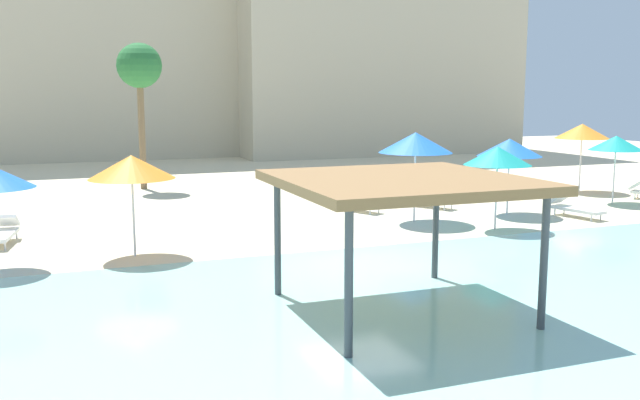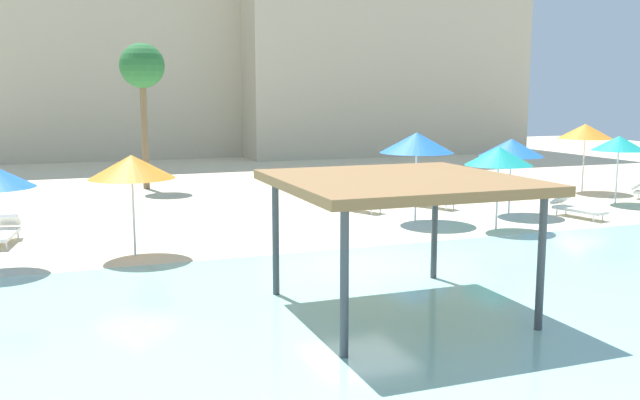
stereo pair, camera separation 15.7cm
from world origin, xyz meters
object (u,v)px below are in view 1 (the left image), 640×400
at_px(shade_pavilion, 401,185).
at_px(beach_umbrella_blue_0, 510,148).
at_px(beach_umbrella_orange_3, 582,131).
at_px(beach_umbrella_orange_2, 132,167).
at_px(lounge_chair_1, 355,202).
at_px(palm_tree_1, 139,69).
at_px(beach_umbrella_teal_4, 498,156).
at_px(beach_umbrella_blue_7, 416,143).
at_px(lounge_chair_0, 3,232).
at_px(beach_umbrella_teal_1, 616,143).
at_px(lounge_chair_2, 427,198).
at_px(lounge_chair_4, 573,207).

xyz_separation_m(shade_pavilion, beach_umbrella_blue_0, (8.50, 8.42, -0.15)).
bearing_deg(beach_umbrella_orange_3, beach_umbrella_orange_2, -163.85).
relative_size(lounge_chair_1, palm_tree_1, 0.32).
xyz_separation_m(beach_umbrella_teal_4, palm_tree_1, (-8.93, 13.06, 2.87)).
relative_size(beach_umbrella_orange_2, palm_tree_1, 0.42).
height_order(beach_umbrella_blue_7, lounge_chair_0, beach_umbrella_blue_7).
bearing_deg(lounge_chair_0, beach_umbrella_teal_1, 97.93).
height_order(lounge_chair_0, lounge_chair_1, same).
relative_size(beach_umbrella_blue_7, lounge_chair_0, 1.47).
relative_size(lounge_chair_1, lounge_chair_2, 1.00).
relative_size(lounge_chair_0, lounge_chair_1, 1.00).
xyz_separation_m(shade_pavilion, beach_umbrella_orange_3, (14.71, 11.99, 0.10)).
bearing_deg(lounge_chair_0, beach_umbrella_blue_7, 94.08).
relative_size(beach_umbrella_teal_1, lounge_chair_1, 1.29).
xyz_separation_m(beach_umbrella_orange_2, beach_umbrella_teal_4, (10.67, -0.29, -0.04)).
height_order(beach_umbrella_teal_4, palm_tree_1, palm_tree_1).
relative_size(beach_umbrella_orange_3, palm_tree_1, 0.46).
xyz_separation_m(shade_pavilion, lounge_chair_4, (10.22, 7.13, -2.10)).
bearing_deg(shade_pavilion, lounge_chair_0, 128.51).
height_order(beach_umbrella_orange_2, lounge_chair_2, beach_umbrella_orange_2).
bearing_deg(lounge_chair_0, lounge_chair_1, 106.32).
bearing_deg(beach_umbrella_blue_7, beach_umbrella_teal_1, 4.46).
distance_m(beach_umbrella_orange_2, lounge_chair_2, 11.74).
distance_m(beach_umbrella_blue_0, lounge_chair_4, 2.90).
xyz_separation_m(beach_umbrella_blue_0, lounge_chair_4, (1.72, -1.29, -1.95)).
relative_size(shade_pavilion, palm_tree_1, 0.70).
bearing_deg(beach_umbrella_teal_4, beach_umbrella_orange_3, 35.03).
distance_m(beach_umbrella_orange_3, beach_umbrella_teal_4, 10.03).
relative_size(shade_pavilion, beach_umbrella_teal_1, 1.72).
height_order(beach_umbrella_teal_1, beach_umbrella_teal_4, beach_umbrella_teal_1).
relative_size(shade_pavilion, lounge_chair_0, 2.22).
distance_m(beach_umbrella_blue_0, beach_umbrella_blue_7, 3.68).
bearing_deg(beach_umbrella_blue_7, lounge_chair_0, 175.27).
bearing_deg(beach_umbrella_orange_2, lounge_chair_1, 28.21).
height_order(beach_umbrella_orange_3, beach_umbrella_blue_7, beach_umbrella_blue_7).
distance_m(shade_pavilion, palm_tree_1, 19.64).
bearing_deg(beach_umbrella_orange_3, palm_tree_1, 156.91).
distance_m(beach_umbrella_orange_3, palm_tree_1, 18.81).
bearing_deg(lounge_chair_2, beach_umbrella_orange_3, 73.32).
xyz_separation_m(lounge_chair_2, palm_tree_1, (-9.07, 8.66, 4.79)).
distance_m(lounge_chair_1, palm_tree_1, 11.58).
bearing_deg(lounge_chair_2, beach_umbrella_teal_4, -28.05).
xyz_separation_m(lounge_chair_1, lounge_chair_4, (6.39, -3.69, 0.00)).
height_order(beach_umbrella_orange_2, beach_umbrella_blue_7, beach_umbrella_blue_7).
xyz_separation_m(beach_umbrella_blue_0, beach_umbrella_orange_3, (6.21, 3.58, 0.25)).
bearing_deg(palm_tree_1, beach_umbrella_teal_4, -55.65).
bearing_deg(shade_pavilion, beach_umbrella_blue_0, 44.71).
xyz_separation_m(beach_umbrella_orange_2, beach_umbrella_blue_7, (9.01, 1.80, 0.27)).
distance_m(lounge_chair_0, lounge_chair_2, 14.12).
xyz_separation_m(lounge_chair_2, lounge_chair_4, (3.58, -3.51, 0.00)).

